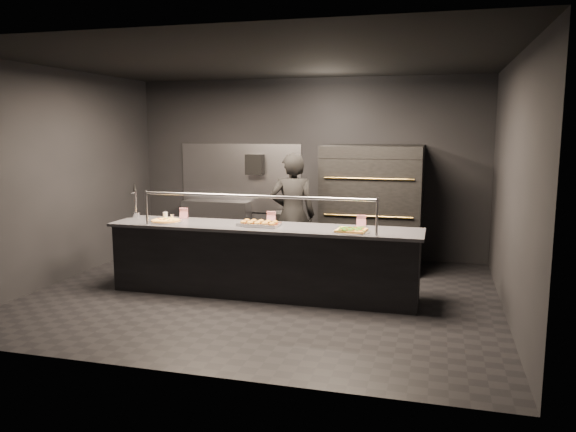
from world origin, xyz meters
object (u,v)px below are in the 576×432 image
object	(u,v)px
towel_dispenser	(255,164)
beer_tap	(135,207)
prep_shelf	(217,226)
worker	(293,215)
slider_tray_b	(262,224)
round_pizza	(166,221)
slider_tray_a	(256,223)
trash_bin	(282,234)
service_counter	(263,260)
pizza_oven	(373,206)
square_pizza	(351,231)
fire_extinguisher	(286,194)

from	to	relation	value
towel_dispenser	beer_tap	xyz separation A→B (m)	(-1.05, -2.20, -0.49)
prep_shelf	beer_tap	xyz separation A→B (m)	(-0.35, -2.13, 0.61)
prep_shelf	worker	size ratio (longest dim) A/B	0.66
slider_tray_b	worker	distance (m)	1.08
towel_dispenser	prep_shelf	bearing A→B (deg)	-174.29
round_pizza	slider_tray_a	bearing A→B (deg)	3.45
slider_tray_a	round_pizza	bearing A→B (deg)	-176.55
slider_tray_b	trash_bin	distance (m)	2.30
round_pizza	slider_tray_b	size ratio (longest dim) A/B	1.02
service_counter	trash_bin	distance (m)	2.21
towel_dispenser	trash_bin	xyz separation A→B (m)	(0.54, -0.21, -1.17)
prep_shelf	round_pizza	bearing A→B (deg)	-84.11
pizza_oven	round_pizza	size ratio (longest dim) A/B	4.29
prep_shelf	square_pizza	bearing A→B (deg)	-41.61
towel_dispenser	round_pizza	world-z (taller)	towel_dispenser
pizza_oven	square_pizza	world-z (taller)	pizza_oven
towel_dispenser	worker	distance (m)	1.80
square_pizza	trash_bin	xyz separation A→B (m)	(-1.54, 2.33, -0.55)
pizza_oven	round_pizza	distance (m)	3.22
fire_extinguisher	slider_tray_b	distance (m)	2.45
beer_tap	square_pizza	xyz separation A→B (m)	(3.13, -0.33, -0.13)
service_counter	slider_tray_b	bearing A→B (deg)	-90.73
pizza_oven	prep_shelf	xyz separation A→B (m)	(-2.80, 0.42, -0.52)
slider_tray_b	worker	size ratio (longest dim) A/B	0.24
fire_extinguisher	prep_shelf	bearing A→B (deg)	-176.34
square_pizza	worker	bearing A→B (deg)	131.27
prep_shelf	slider_tray_b	distance (m)	2.88
round_pizza	slider_tray_b	distance (m)	1.36
towel_dispenser	beer_tap	world-z (taller)	towel_dispenser
prep_shelf	square_pizza	xyz separation A→B (m)	(2.78, -2.47, 0.49)
slider_tray_b	slider_tray_a	bearing A→B (deg)	159.14
pizza_oven	towel_dispenser	bearing A→B (deg)	166.86
trash_bin	round_pizza	bearing A→B (deg)	-113.99
trash_bin	worker	distance (m)	1.34
service_counter	towel_dispenser	size ratio (longest dim) A/B	11.71
fire_extinguisher	round_pizza	bearing A→B (deg)	-112.24
fire_extinguisher	beer_tap	world-z (taller)	beer_tap
pizza_oven	fire_extinguisher	distance (m)	1.63
square_pizza	pizza_oven	bearing A→B (deg)	89.36
towel_dispenser	trash_bin	size ratio (longest dim) A/B	0.46
slider_tray_b	round_pizza	bearing A→B (deg)	-178.41
pizza_oven	trash_bin	world-z (taller)	pizza_oven
round_pizza	worker	size ratio (longest dim) A/B	0.24
slider_tray_a	service_counter	bearing A→B (deg)	-10.82
trash_bin	beer_tap	bearing A→B (deg)	-128.57
towel_dispenser	worker	xyz separation A→B (m)	(1.02, -1.34, -0.64)
beer_tap	worker	xyz separation A→B (m)	(2.07, 0.87, -0.15)
prep_shelf	square_pizza	distance (m)	3.75
service_counter	square_pizza	xyz separation A→B (m)	(1.18, -0.15, 0.47)
towel_dispenser	round_pizza	bearing A→B (deg)	-100.53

